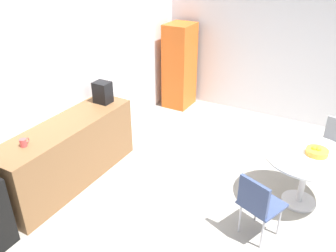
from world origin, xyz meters
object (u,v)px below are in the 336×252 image
at_px(locker_cabinet, 180,66).
at_px(fruit_bowl, 317,151).
at_px(mug_white, 23,143).
at_px(round_table, 307,164).
at_px(chair_navy, 257,201).
at_px(chair_gray, 335,141).
at_px(coffee_maker, 103,92).

bearing_deg(locker_cabinet, fruit_bowl, -123.93).
xyz_separation_m(locker_cabinet, mug_white, (-3.73, 0.11, 0.11)).
bearing_deg(round_table, mug_white, 120.46).
bearing_deg(fruit_bowl, locker_cabinet, 56.07).
distance_m(round_table, chair_navy, 0.96).
distance_m(locker_cabinet, mug_white, 3.73).
bearing_deg(chair_navy, chair_gray, -17.74).
distance_m(chair_navy, mug_white, 2.76).
xyz_separation_m(fruit_bowl, coffee_maker, (-0.32, 3.00, 0.28)).
bearing_deg(coffee_maker, chair_gray, -69.26).
height_order(locker_cabinet, mug_white, locker_cabinet).
bearing_deg(round_table, chair_gray, -14.25).
bearing_deg(locker_cabinet, chair_navy, -139.45).
height_order(locker_cabinet, round_table, locker_cabinet).
bearing_deg(round_table, fruit_bowl, -55.84).
xyz_separation_m(mug_white, coffee_maker, (1.46, -0.01, 0.11)).
bearing_deg(chair_gray, fruit_bowl, 169.68).
bearing_deg(chair_gray, chair_navy, 162.26).
height_order(chair_navy, fruit_bowl, fruit_bowl).
height_order(locker_cabinet, coffee_maker, locker_cabinet).
bearing_deg(chair_gray, round_table, 165.75).
height_order(locker_cabinet, chair_gray, locker_cabinet).
height_order(round_table, chair_navy, chair_navy).
height_order(chair_gray, coffee_maker, coffee_maker).
bearing_deg(coffee_maker, fruit_bowl, -83.91).
height_order(fruit_bowl, coffee_maker, coffee_maker).
height_order(mug_white, coffee_maker, coffee_maker).
distance_m(chair_navy, fruit_bowl, 1.07).
distance_m(locker_cabinet, fruit_bowl, 3.50).
bearing_deg(round_table, chair_navy, 158.77).
relative_size(round_table, fruit_bowl, 4.07).
bearing_deg(coffee_maker, chair_navy, -103.62).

